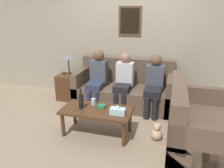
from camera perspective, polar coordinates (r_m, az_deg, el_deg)
name	(u,v)px	position (r m, az deg, el deg)	size (l,w,h in m)	color
ground_plane	(118,115)	(4.28, 1.55, -7.97)	(16.00, 16.00, 0.00)	gray
wall_back	(130,40)	(4.82, 4.69, 11.36)	(9.00, 0.08, 2.60)	#9E937F
couch_main	(124,90)	(4.63, 3.24, -1.50)	(2.01, 0.88, 0.95)	brown
couch_side	(195,127)	(3.45, 20.92, -10.37)	(0.88, 1.51, 0.95)	brown
coffee_table	(97,113)	(3.51, -4.01, -7.48)	(1.11, 0.56, 0.44)	#4C2D19
side_table_with_lamp	(68,84)	(4.98, -11.39, 0.08)	(0.43, 0.42, 1.04)	#4C2D19
wine_bottle	(81,101)	(3.50, -8.13, -4.39)	(0.07, 0.07, 0.34)	black
drinking_glass	(93,102)	(3.63, -4.90, -4.62)	(0.07, 0.07, 0.11)	silver
book_stack	(102,106)	(3.54, -2.73, -5.81)	(0.14, 0.12, 0.04)	#237547
soda_can	(82,98)	(3.77, -7.92, -3.68)	(0.07, 0.07, 0.12)	red
tissue_box	(118,111)	(3.30, 1.50, -7.12)	(0.23, 0.12, 0.15)	silver
person_left	(97,76)	(4.49, -3.84, 2.06)	(0.34, 0.60, 1.16)	#2D334C
person_middle	(124,79)	(4.36, 3.11, 1.21)	(0.34, 0.58, 1.13)	black
person_right	(154,82)	(4.25, 10.93, 0.46)	(0.34, 0.63, 1.13)	black
teddy_bear	(157,132)	(3.55, 11.58, -12.28)	(0.18, 0.18, 0.28)	tan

